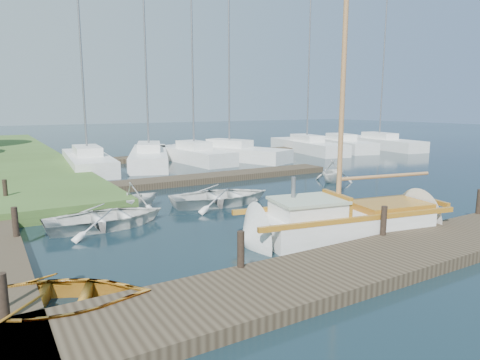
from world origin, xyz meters
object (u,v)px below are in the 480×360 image
mooring_post_4 (15,222)px  marina_boat_5 (307,145)px  mooring_post_5 (5,190)px  sailboat (348,223)px  marina_boat_3 (229,151)px  marina_boat_2 (194,154)px  marina_boat_0 (88,160)px  marina_boat_7 (379,142)px  mooring_post_3 (479,202)px  tender_c (221,194)px  tender_b (134,195)px  dinghy (48,296)px  tender_a (106,215)px  marina_boat_1 (149,156)px  mooring_post_1 (241,249)px  marina_boat_6 (341,144)px  mooring_post_2 (384,221)px  tender_d (333,170)px  mooring_post_0 (3,297)px

mooring_post_4 → marina_boat_5: bearing=33.3°
mooring_post_5 → sailboat: bearing=-46.3°
marina_boat_3 → marina_boat_2: bearing=69.0°
marina_boat_0 → marina_boat_7: marina_boat_7 is taller
mooring_post_3 → tender_c: bearing=131.5°
tender_b → marina_boat_0: (0.69, 11.18, -0.01)m
tender_c → marina_boat_3: (7.23, 12.02, 0.16)m
mooring_post_5 → marina_boat_5: marina_boat_5 is taller
dinghy → marina_boat_2: bearing=-11.1°
marina_boat_3 → tender_a: bearing=115.8°
mooring_post_5 → tender_a: mooring_post_5 is taller
mooring_post_4 → marina_boat_1: (8.62, 14.08, -0.14)m
mooring_post_1 → mooring_post_5: size_ratio=1.00×
tender_c → marina_boat_2: (4.47, 11.98, 0.17)m
mooring_post_5 → marina_boat_7: 30.93m
dinghy → tender_c: size_ratio=0.93×
marina_boat_2 → marina_boat_6: 14.05m
mooring_post_4 → mooring_post_2: bearing=-30.5°
tender_d → marina_boat_2: bearing=-15.5°
mooring_post_3 → marina_boat_6: (12.64, 19.22, -0.14)m
mooring_post_3 → sailboat: sailboat is taller
tender_c → marina_boat_3: 14.03m
tender_a → tender_d: 12.01m
tender_b → marina_boat_3: bearing=-62.7°
mooring_post_1 → marina_boat_0: (0.69, 18.64, -0.14)m
dinghy → tender_a: size_ratio=0.99×
mooring_post_0 → mooring_post_1: bearing=0.0°
mooring_post_3 → tender_d: 8.22m
mooring_post_2 → tender_d: bearing=54.3°
marina_boat_7 → mooring_post_4: bearing=122.8°
mooring_post_0 → marina_boat_0: 19.35m
sailboat → tender_c: 5.57m
mooring_post_5 → sailboat: size_ratio=0.08×
sailboat → mooring_post_4: bearing=166.3°
mooring_post_2 → mooring_post_4: same height
mooring_post_2 → marina_boat_6: size_ratio=0.08×
marina_boat_3 → marina_boat_6: (11.27, 0.57, -0.00)m
sailboat → tender_a: (-5.85, 4.54, 0.04)m
tender_a → marina_boat_0: (2.14, 12.89, 0.18)m
mooring_post_3 → sailboat: (-4.59, 1.20, -0.36)m
mooring_post_2 → dinghy: 8.31m
mooring_post_0 → dinghy: size_ratio=0.22×
mooring_post_1 → mooring_post_5: same height
marina_boat_0 → mooring_post_1: bearing=-177.2°
marina_boat_6 → mooring_post_0: bearing=140.8°
mooring_post_0 → tender_a: (3.06, 5.74, -0.32)m
mooring_post_2 → sailboat: sailboat is taller
marina_boat_3 → sailboat: bearing=139.4°
tender_d → marina_boat_5: (7.93, 11.51, -0.03)m
sailboat → mooring_post_0: bearing=-161.7°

